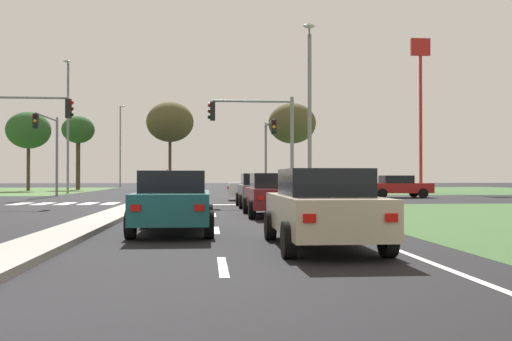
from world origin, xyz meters
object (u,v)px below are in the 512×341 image
Objects in this scene: car_grey_second at (259,190)px; street_lamp_fourth at (120,143)px; street_lamp_third at (68,122)px; treeline_fourth at (170,122)px; traffic_signal_near_left at (18,128)px; treeline_third at (78,131)px; car_navy_third at (155,183)px; treeline_fifth at (292,124)px; car_white_fourth at (265,187)px; street_lamp_second at (310,107)px; car_teal_near at (174,201)px; fastfood_pole_sign at (420,82)px; car_red_eighth at (398,186)px; traffic_signal_near_right at (261,130)px; car_beige_seventh at (322,208)px; treeline_second at (29,130)px; traffic_signal_far_left at (49,140)px; traffic_signal_far_right at (269,143)px; pedestrian_at_median at (168,178)px; car_maroon_fifth at (274,194)px.

car_grey_second is 0.39× the size of street_lamp_fourth.
street_lamp_third is 16.17m from treeline_fourth.
traffic_signal_near_left is 35.95m from treeline_third.
treeline_third is at bearing -27.64° from car_navy_third.
car_white_fourth is at bearing -101.72° from treeline_fifth.
street_lamp_second reaches higher than car_navy_third.
car_teal_near is at bearing -74.96° from treeline_third.
treeline_fourth is (-23.83, 11.83, -2.75)m from fastfood_pole_sign.
car_red_eighth is 0.40× the size of street_lamp_fourth.
street_lamp_third reaches higher than traffic_signal_near_right.
street_lamp_third is 1.00× the size of street_lamp_fourth.
treeline_fifth is at bearing 168.28° from car_white_fourth.
street_lamp_third is at bearing 110.25° from car_beige_seventh.
treeline_fifth is at bearing 33.62° from street_lamp_third.
street_lamp_second is 39.36m from treeline_second.
car_navy_third is at bearing 74.48° from traffic_signal_far_left.
traffic_signal_far_left is 30.59m from treeline_fifth.
traffic_signal_far_right is 19.98m from fastfood_pole_sign.
car_navy_third is 27.11m from car_white_fourth.
traffic_signal_far_left reaches higher than traffic_signal_near_right.
treeline_second is at bearing -0.68° from car_navy_third.
traffic_signal_near_right is at bearing -64.33° from treeline_third.
traffic_signal_far_left is 24.66m from treeline_third.
car_red_eighth is at bearing 21.15° from traffic_signal_near_left.
car_white_fourth is at bearing -43.90° from street_lamp_third.
street_lamp_fourth reaches higher than treeline_second.
car_white_fourth reaches higher than car_teal_near.
pedestrian_at_median is at bearing -23.79° from street_lamp_third.
treeline_second is at bearing 124.17° from traffic_signal_near_right.
traffic_signal_near_left is at bearing -87.24° from street_lamp_fourth.
street_lamp_second is 0.90× the size of treeline_fourth.
fastfood_pole_sign is (16.98, 22.20, 6.39)m from traffic_signal_near_right.
car_navy_third reaches higher than car_maroon_fifth.
car_navy_third is at bearing -140.60° from car_red_eighth.
car_navy_third is 28.17m from fastfood_pole_sign.
car_grey_second is at bearing -43.10° from car_red_eighth.
street_lamp_fourth is at bearing 105.33° from car_grey_second.
traffic_signal_far_left is 24.05m from treeline_fourth.
street_lamp_third reaches higher than car_maroon_fifth.
treeline_fourth is at bearing -146.30° from car_red_eighth.
traffic_signal_far_left is at bearing 39.21° from pedestrian_at_median.
car_navy_third is 19.52m from street_lamp_fourth.
treeline_third is (-16.68, 44.23, 5.77)m from car_maroon_fifth.
car_maroon_fifth is at bearing 61.65° from car_teal_near.
pedestrian_at_median is (-6.59, 10.82, 0.50)m from car_white_fourth.
traffic_signal_far_left is 0.59× the size of treeline_fourth.
traffic_signal_near_right is 0.50× the size of street_lamp_fourth.
treeline_third reaches higher than car_navy_third.
car_teal_near is 0.96× the size of car_maroon_fifth.
car_navy_third is 0.98× the size of car_maroon_fifth.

